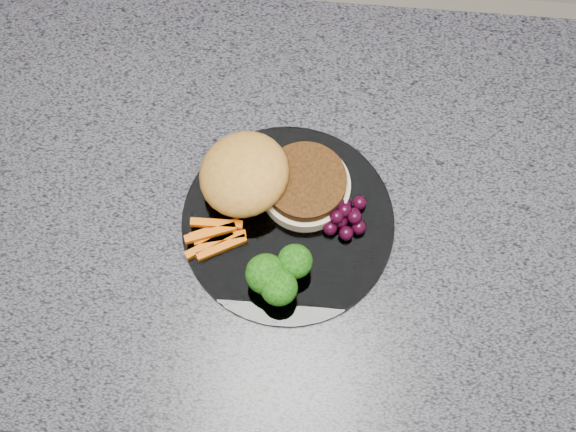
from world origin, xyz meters
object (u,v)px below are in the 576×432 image
object	(u,v)px
island_cabinet	(302,301)
burger	(266,180)
plate	(288,223)
grape_bunch	(345,216)

from	to	relation	value
island_cabinet	burger	size ratio (longest dim) A/B	6.12
island_cabinet	plate	distance (m)	0.47
burger	grape_bunch	size ratio (longest dim) A/B	3.35
burger	grape_bunch	distance (m)	0.10
island_cabinet	plate	size ratio (longest dim) A/B	4.62
island_cabinet	grape_bunch	bearing A→B (deg)	-23.42
plate	burger	xyz separation A→B (m)	(-0.03, 0.04, 0.03)
island_cabinet	grape_bunch	world-z (taller)	grape_bunch
plate	grape_bunch	xyz separation A→B (m)	(0.07, 0.01, 0.02)
island_cabinet	plate	xyz separation A→B (m)	(-0.02, -0.03, 0.47)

